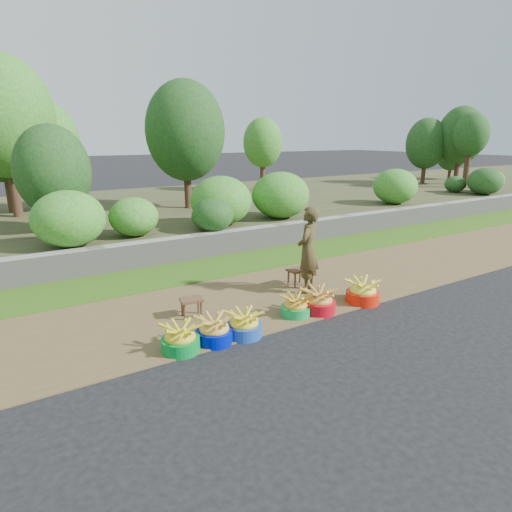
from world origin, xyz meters
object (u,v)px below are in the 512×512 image
basin_b (214,331)px  basin_a (180,339)px  stool_right (298,272)px  basin_c (244,325)px  basin_f (363,292)px  basin_e (319,302)px  basin_d (296,307)px  stool_left (191,302)px  vendor_woman (308,250)px

basin_b → basin_a: bearing=179.3°
basin_b → stool_right: size_ratio=1.35×
basin_c → basin_f: (2.30, 0.03, 0.02)m
basin_b → basin_e: 1.85m
basin_a → stool_right: basin_a is taller
basin_d → stool_left: (-1.39, 0.78, 0.10)m
basin_c → vendor_woman: (1.82, 0.92, 0.61)m
basin_b → basin_e: size_ratio=0.94×
basin_d → vendor_woman: bearing=42.8°
basin_e → basin_a: bearing=-178.9°
basin_c → stool_left: bearing=111.2°
basin_a → vendor_woman: bearing=17.5°
basin_b → stool_left: 0.91m
basin_f → stool_right: 1.30m
basin_a → basin_d: bearing=3.5°
basin_c → basin_f: bearing=0.8°
basin_b → basin_d: bearing=5.0°
basin_c → basin_d: 1.03m
basin_d → vendor_woman: 1.26m
vendor_woman → stool_left: bearing=-35.8°
basin_f → stool_left: basin_f is taller
stool_right → basin_b: bearing=-152.5°
basin_f → stool_right: basin_f is taller
basin_e → basin_c: bearing=-175.9°
basin_d → basin_b: bearing=-175.0°
stool_left → basin_a: bearing=-121.3°
stool_left → vendor_woman: (2.19, -0.04, 0.53)m
basin_a → basin_b: size_ratio=1.00×
basin_b → basin_c: 0.44m
basin_e → stool_left: (-1.78, 0.86, 0.07)m
basin_a → basin_c: bearing=-3.4°
stool_left → basin_f: bearing=-19.1°
basin_a → stool_left: 1.06m
basin_f → basin_e: bearing=175.7°
basin_f → basin_a: bearing=179.6°
basin_b → basin_f: size_ratio=0.92×
stool_right → basin_d: bearing=-128.4°
basin_d → basin_e: 0.40m
basin_c → basin_f: size_ratio=0.90×
basin_d → basin_f: 1.29m
basin_e → basin_f: 0.89m
basin_b → basin_e: bearing=1.6°
basin_f → stool_left: (-2.67, 0.92, 0.07)m
basin_d → vendor_woman: size_ratio=0.30×
basin_d → vendor_woman: vendor_woman is taller
basin_d → basin_f: (1.28, -0.14, 0.03)m
basin_b → stool_left: bearing=86.0°
basin_b → basin_f: basin_f is taller
basin_d → stool_left: basin_d is taller
basin_b → basin_d: 1.46m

